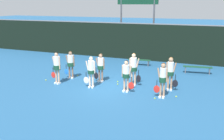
{
  "coord_description": "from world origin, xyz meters",
  "views": [
    {
      "loc": [
        5.22,
        -12.56,
        4.36
      ],
      "look_at": [
        0.03,
        -0.02,
        0.93
      ],
      "focal_mm": 42.0,
      "sensor_mm": 36.0,
      "label": 1
    }
  ],
  "objects_px": {
    "tennis_ball_6": "(118,82)",
    "tennis_ball_7": "(118,84)",
    "scoreboard": "(137,3)",
    "player_1": "(91,70)",
    "player_2": "(126,74)",
    "player_0": "(57,65)",
    "player_7": "(171,71)",
    "tennis_ball_2": "(97,77)",
    "player_6": "(134,66)",
    "tennis_ball_0": "(67,71)",
    "tennis_ball_4": "(46,80)",
    "player_3": "(163,77)",
    "bench_courtside": "(198,68)",
    "tennis_ball_3": "(155,98)",
    "player_4": "(71,62)",
    "player_5": "(101,65)",
    "bench_far": "(139,60)",
    "tennis_ball_1": "(77,76)",
    "tennis_ball_5": "(176,97)"
  },
  "relations": [
    {
      "from": "tennis_ball_6",
      "to": "tennis_ball_7",
      "type": "relative_size",
      "value": 1.04
    },
    {
      "from": "scoreboard",
      "to": "player_1",
      "type": "bearing_deg",
      "value": -88.34
    },
    {
      "from": "scoreboard",
      "to": "player_2",
      "type": "bearing_deg",
      "value": -75.88
    },
    {
      "from": "player_0",
      "to": "player_7",
      "type": "height_order",
      "value": "player_0"
    },
    {
      "from": "player_1",
      "to": "tennis_ball_2",
      "type": "relative_size",
      "value": 25.12
    },
    {
      "from": "player_2",
      "to": "tennis_ball_7",
      "type": "xyz_separation_m",
      "value": [
        -0.83,
        0.95,
        -0.93
      ]
    },
    {
      "from": "player_6",
      "to": "tennis_ball_2",
      "type": "bearing_deg",
      "value": 157.18
    },
    {
      "from": "tennis_ball_0",
      "to": "player_0",
      "type": "bearing_deg",
      "value": -68.77
    },
    {
      "from": "player_1",
      "to": "tennis_ball_4",
      "type": "distance_m",
      "value": 3.2
    },
    {
      "from": "tennis_ball_4",
      "to": "tennis_ball_2",
      "type": "bearing_deg",
      "value": 36.54
    },
    {
      "from": "player_3",
      "to": "tennis_ball_6",
      "type": "relative_size",
      "value": 24.2
    },
    {
      "from": "player_2",
      "to": "player_3",
      "type": "xyz_separation_m",
      "value": [
        1.87,
        -0.16,
        0.04
      ]
    },
    {
      "from": "bench_courtside",
      "to": "tennis_ball_3",
      "type": "xyz_separation_m",
      "value": [
        -1.42,
        -5.63,
        -0.36
      ]
    },
    {
      "from": "player_2",
      "to": "tennis_ball_4",
      "type": "distance_m",
      "value": 5.1
    },
    {
      "from": "player_4",
      "to": "tennis_ball_6",
      "type": "relative_size",
      "value": 23.43
    },
    {
      "from": "player_5",
      "to": "tennis_ball_3",
      "type": "bearing_deg",
      "value": -24.82
    },
    {
      "from": "bench_far",
      "to": "tennis_ball_6",
      "type": "height_order",
      "value": "bench_far"
    },
    {
      "from": "scoreboard",
      "to": "player_7",
      "type": "relative_size",
      "value": 3.25
    },
    {
      "from": "player_4",
      "to": "tennis_ball_1",
      "type": "xyz_separation_m",
      "value": [
        0.11,
        0.56,
        -0.95
      ]
    },
    {
      "from": "player_6",
      "to": "bench_courtside",
      "type": "bearing_deg",
      "value": 45.02
    },
    {
      "from": "player_3",
      "to": "tennis_ball_2",
      "type": "relative_size",
      "value": 25.43
    },
    {
      "from": "scoreboard",
      "to": "tennis_ball_1",
      "type": "bearing_deg",
      "value": -102.38
    },
    {
      "from": "player_6",
      "to": "tennis_ball_6",
      "type": "distance_m",
      "value": 1.47
    },
    {
      "from": "scoreboard",
      "to": "tennis_ball_0",
      "type": "distance_m",
      "value": 8.22
    },
    {
      "from": "player_7",
      "to": "bench_far",
      "type": "bearing_deg",
      "value": 117.32
    },
    {
      "from": "scoreboard",
      "to": "player_7",
      "type": "bearing_deg",
      "value": -61.35
    },
    {
      "from": "player_0",
      "to": "player_4",
      "type": "distance_m",
      "value": 1.26
    },
    {
      "from": "player_1",
      "to": "tennis_ball_0",
      "type": "relative_size",
      "value": 25.22
    },
    {
      "from": "player_0",
      "to": "player_6",
      "type": "xyz_separation_m",
      "value": [
        4.03,
        1.34,
        -0.0
      ]
    },
    {
      "from": "scoreboard",
      "to": "tennis_ball_7",
      "type": "xyz_separation_m",
      "value": [
        1.39,
        -7.89,
        -4.39
      ]
    },
    {
      "from": "player_1",
      "to": "tennis_ball_0",
      "type": "bearing_deg",
      "value": 130.93
    },
    {
      "from": "bench_courtside",
      "to": "tennis_ball_7",
      "type": "xyz_separation_m",
      "value": [
        -3.86,
        -4.19,
        -0.36
      ]
    },
    {
      "from": "tennis_ball_1",
      "to": "player_5",
      "type": "bearing_deg",
      "value": -16.67
    },
    {
      "from": "tennis_ball_1",
      "to": "tennis_ball_5",
      "type": "height_order",
      "value": "tennis_ball_5"
    },
    {
      "from": "player_1",
      "to": "tennis_ball_3",
      "type": "bearing_deg",
      "value": -16.58
    },
    {
      "from": "player_7",
      "to": "tennis_ball_1",
      "type": "distance_m",
      "value": 5.92
    },
    {
      "from": "bench_courtside",
      "to": "player_7",
      "type": "bearing_deg",
      "value": -111.83
    },
    {
      "from": "scoreboard",
      "to": "player_5",
      "type": "bearing_deg",
      "value": -87.91
    },
    {
      "from": "player_2",
      "to": "tennis_ball_6",
      "type": "relative_size",
      "value": 23.25
    },
    {
      "from": "tennis_ball_2",
      "to": "tennis_ball_7",
      "type": "distance_m",
      "value": 1.99
    },
    {
      "from": "player_0",
      "to": "tennis_ball_0",
      "type": "distance_m",
      "value": 3.02
    },
    {
      "from": "player_2",
      "to": "player_5",
      "type": "xyz_separation_m",
      "value": [
        -1.94,
        1.1,
        0.01
      ]
    },
    {
      "from": "player_0",
      "to": "tennis_ball_5",
      "type": "height_order",
      "value": "player_0"
    },
    {
      "from": "player_0",
      "to": "player_7",
      "type": "distance_m",
      "value": 6.16
    },
    {
      "from": "player_7",
      "to": "tennis_ball_6",
      "type": "bearing_deg",
      "value": 169.0
    },
    {
      "from": "tennis_ball_0",
      "to": "tennis_ball_2",
      "type": "distance_m",
      "value": 2.53
    },
    {
      "from": "bench_far",
      "to": "player_2",
      "type": "bearing_deg",
      "value": -83.99
    },
    {
      "from": "bench_far",
      "to": "player_3",
      "type": "xyz_separation_m",
      "value": [
        2.97,
        -6.16,
        0.64
      ]
    },
    {
      "from": "bench_courtside",
      "to": "bench_far",
      "type": "xyz_separation_m",
      "value": [
        -4.13,
        0.86,
        -0.03
      ]
    },
    {
      "from": "tennis_ball_7",
      "to": "tennis_ball_6",
      "type": "bearing_deg",
      "value": 111.6
    }
  ]
}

